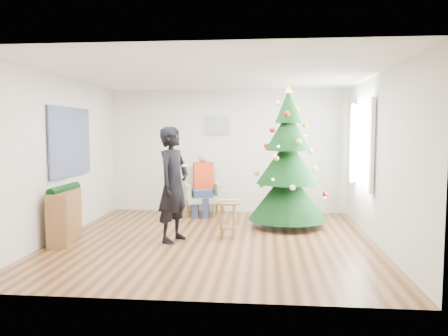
# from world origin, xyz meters

# --- Properties ---
(floor) EXTENTS (5.00, 5.00, 0.00)m
(floor) POSITION_xyz_m (0.00, 0.00, 0.00)
(floor) COLOR brown
(floor) RESTS_ON ground
(ceiling) EXTENTS (5.00, 5.00, 0.00)m
(ceiling) POSITION_xyz_m (0.00, 0.00, 2.60)
(ceiling) COLOR white
(ceiling) RESTS_ON wall_back
(wall_back) EXTENTS (5.00, 0.00, 5.00)m
(wall_back) POSITION_xyz_m (0.00, 2.50, 1.30)
(wall_back) COLOR silver
(wall_back) RESTS_ON floor
(wall_front) EXTENTS (5.00, 0.00, 5.00)m
(wall_front) POSITION_xyz_m (0.00, -2.50, 1.30)
(wall_front) COLOR silver
(wall_front) RESTS_ON floor
(wall_left) EXTENTS (0.00, 5.00, 5.00)m
(wall_left) POSITION_xyz_m (-2.50, 0.00, 1.30)
(wall_left) COLOR silver
(wall_left) RESTS_ON floor
(wall_right) EXTENTS (0.00, 5.00, 5.00)m
(wall_right) POSITION_xyz_m (2.50, 0.00, 1.30)
(wall_right) COLOR silver
(wall_right) RESTS_ON floor
(window_panel) EXTENTS (0.04, 1.30, 1.40)m
(window_panel) POSITION_xyz_m (2.47, 1.00, 1.50)
(window_panel) COLOR white
(window_panel) RESTS_ON wall_right
(curtains) EXTENTS (0.05, 1.75, 1.50)m
(curtains) POSITION_xyz_m (2.44, 1.00, 1.50)
(curtains) COLOR white
(curtains) RESTS_ON wall_right
(christmas_tree) EXTENTS (1.41, 1.41, 2.55)m
(christmas_tree) POSITION_xyz_m (1.20, 1.12, 1.15)
(christmas_tree) COLOR #3F2816
(christmas_tree) RESTS_ON floor
(stool) EXTENTS (0.40, 0.40, 0.60)m
(stool) POSITION_xyz_m (0.21, 0.15, 0.31)
(stool) COLOR brown
(stool) RESTS_ON floor
(laptop) EXTENTS (0.37, 0.29, 0.03)m
(laptop) POSITION_xyz_m (0.21, 0.15, 0.61)
(laptop) COLOR silver
(laptop) RESTS_ON stool
(armchair) EXTENTS (0.86, 0.83, 0.98)m
(armchair) POSITION_xyz_m (-0.50, 2.06, 0.36)
(armchair) COLOR #9AAE8C
(armchair) RESTS_ON floor
(seated_person) EXTENTS (0.49, 0.64, 1.29)m
(seated_person) POSITION_xyz_m (-0.48, 2.01, 0.66)
(seated_person) COLOR navy
(seated_person) RESTS_ON armchair
(standing_man) EXTENTS (0.64, 0.77, 1.80)m
(standing_man) POSITION_xyz_m (-0.63, -0.10, 0.90)
(standing_man) COLOR black
(standing_man) RESTS_ON floor
(game_controller) EXTENTS (0.08, 0.13, 0.04)m
(game_controller) POSITION_xyz_m (-0.44, -0.13, 1.20)
(game_controller) COLOR white
(game_controller) RESTS_ON standing_man
(console) EXTENTS (0.49, 1.04, 0.80)m
(console) POSITION_xyz_m (-2.33, -0.26, 0.40)
(console) COLOR brown
(console) RESTS_ON floor
(garland) EXTENTS (0.14, 0.90, 0.14)m
(garland) POSITION_xyz_m (-2.33, -0.26, 0.82)
(garland) COLOR black
(garland) RESTS_ON console
(tapestry) EXTENTS (0.03, 1.50, 1.15)m
(tapestry) POSITION_xyz_m (-2.46, 0.30, 1.55)
(tapestry) COLOR black
(tapestry) RESTS_ON wall_left
(framed_picture) EXTENTS (0.52, 0.05, 0.42)m
(framed_picture) POSITION_xyz_m (-0.20, 2.46, 1.85)
(framed_picture) COLOR tan
(framed_picture) RESTS_ON wall_back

